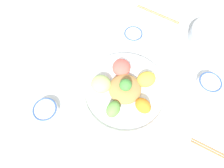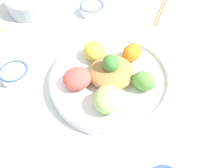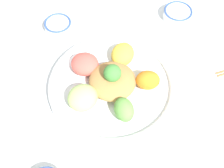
% 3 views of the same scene
% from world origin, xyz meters
% --- Properties ---
extents(ground_plane, '(2.40, 2.40, 0.00)m').
position_xyz_m(ground_plane, '(0.00, 0.00, 0.00)').
color(ground_plane, white).
extents(salad_platter, '(0.37, 0.37, 0.11)m').
position_xyz_m(salad_platter, '(0.01, -0.01, 0.03)').
color(salad_platter, white).
rests_on(salad_platter, ground_plane).
extents(rice_bowl_blue, '(0.09, 0.09, 0.03)m').
position_xyz_m(rice_bowl_blue, '(0.18, 0.23, 0.02)').
color(rice_bowl_blue, white).
rests_on(rice_bowl_blue, ground_plane).
extents(sauce_bowl_dark, '(0.10, 0.10, 0.04)m').
position_xyz_m(sauce_bowl_dark, '(0.36, -0.13, 0.02)').
color(sauce_bowl_dark, white).
rests_on(sauce_bowl_dark, ground_plane).
extents(side_serving_bowl, '(0.20, 0.20, 0.06)m').
position_xyz_m(side_serving_bowl, '(0.51, 0.06, 0.03)').
color(side_serving_bowl, '#A8B2BC').
rests_on(side_serving_bowl, ground_plane).
extents(chopsticks_pair_far, '(0.15, 0.20, 0.01)m').
position_xyz_m(chopsticks_pair_far, '(0.23, -0.39, 0.00)').
color(chopsticks_pair_far, '#9E6B3D').
rests_on(chopsticks_pair_far, ground_plane).
extents(serving_spoon_main, '(0.11, 0.10, 0.01)m').
position_xyz_m(serving_spoon_main, '(-0.03, -0.32, 0.00)').
color(serving_spoon_main, silver).
rests_on(serving_spoon_main, ground_plane).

